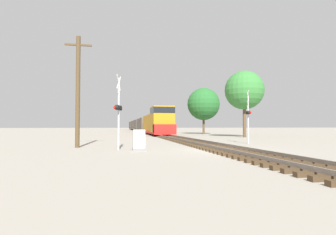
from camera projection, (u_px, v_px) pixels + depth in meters
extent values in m
plane|color=gray|center=(225.00, 151.00, 15.73)|extent=(400.00, 400.00, 0.00)
cube|color=#42301E|center=(334.00, 173.00, 7.78)|extent=(2.60, 0.22, 0.16)
cube|color=#42301E|center=(319.00, 170.00, 8.37)|extent=(2.60, 0.22, 0.16)
cube|color=#42301E|center=(305.00, 167.00, 8.96)|extent=(2.60, 0.22, 0.16)
cube|color=#42301E|center=(294.00, 164.00, 9.55)|extent=(2.60, 0.22, 0.16)
cube|color=#42301E|center=(284.00, 162.00, 10.14)|extent=(2.60, 0.22, 0.16)
cube|color=#42301E|center=(275.00, 160.00, 10.73)|extent=(2.60, 0.22, 0.16)
cube|color=#42301E|center=(266.00, 158.00, 11.32)|extent=(2.60, 0.22, 0.16)
cube|color=#42301E|center=(259.00, 157.00, 11.91)|extent=(2.60, 0.22, 0.16)
cube|color=#42301E|center=(252.00, 155.00, 12.50)|extent=(2.60, 0.22, 0.16)
cube|color=#42301E|center=(246.00, 154.00, 13.08)|extent=(2.60, 0.22, 0.16)
cube|color=#42301E|center=(241.00, 153.00, 13.67)|extent=(2.60, 0.22, 0.16)
cube|color=#42301E|center=(236.00, 152.00, 14.26)|extent=(2.60, 0.22, 0.16)
cube|color=#42301E|center=(231.00, 151.00, 14.85)|extent=(2.60, 0.22, 0.16)
cube|color=#42301E|center=(227.00, 150.00, 15.44)|extent=(2.60, 0.22, 0.16)
cube|color=#42301E|center=(223.00, 149.00, 16.03)|extent=(2.60, 0.22, 0.16)
cube|color=#42301E|center=(219.00, 148.00, 16.62)|extent=(2.60, 0.22, 0.16)
cube|color=#42301E|center=(216.00, 147.00, 17.21)|extent=(2.60, 0.22, 0.16)
cube|color=#42301E|center=(212.00, 147.00, 17.80)|extent=(2.60, 0.22, 0.16)
cube|color=#42301E|center=(209.00, 146.00, 18.39)|extent=(2.60, 0.22, 0.16)
cube|color=#42301E|center=(207.00, 145.00, 18.98)|extent=(2.60, 0.22, 0.16)
cube|color=#42301E|center=(204.00, 145.00, 19.56)|extent=(2.60, 0.22, 0.16)
cube|color=#42301E|center=(201.00, 144.00, 20.15)|extent=(2.60, 0.22, 0.16)
cube|color=#42301E|center=(199.00, 144.00, 20.74)|extent=(2.60, 0.22, 0.16)
cube|color=#42301E|center=(197.00, 143.00, 21.33)|extent=(2.60, 0.22, 0.16)
cube|color=#42301E|center=(195.00, 143.00, 21.92)|extent=(2.60, 0.22, 0.16)
cube|color=#42301E|center=(193.00, 142.00, 22.51)|extent=(2.60, 0.22, 0.16)
cube|color=#42301E|center=(191.00, 142.00, 23.10)|extent=(2.60, 0.22, 0.16)
cube|color=#42301E|center=(189.00, 141.00, 23.69)|extent=(2.60, 0.22, 0.16)
cube|color=#42301E|center=(187.00, 141.00, 24.28)|extent=(2.60, 0.22, 0.16)
cube|color=#42301E|center=(186.00, 141.00, 24.87)|extent=(2.60, 0.22, 0.16)
cube|color=#42301E|center=(184.00, 140.00, 25.46)|extent=(2.60, 0.22, 0.16)
cube|color=#42301E|center=(183.00, 140.00, 26.04)|extent=(2.60, 0.22, 0.16)
cube|color=#42301E|center=(181.00, 140.00, 26.63)|extent=(2.60, 0.22, 0.16)
cube|color=#42301E|center=(180.00, 139.00, 27.22)|extent=(2.60, 0.22, 0.16)
cube|color=#42301E|center=(179.00, 139.00, 27.81)|extent=(2.60, 0.22, 0.16)
cube|color=#42301E|center=(177.00, 139.00, 28.40)|extent=(2.60, 0.22, 0.16)
cube|color=#42301E|center=(176.00, 139.00, 28.99)|extent=(2.60, 0.22, 0.16)
cube|color=#42301E|center=(175.00, 138.00, 29.58)|extent=(2.60, 0.22, 0.16)
cube|color=#42301E|center=(174.00, 138.00, 30.17)|extent=(2.60, 0.22, 0.16)
cube|color=#42301E|center=(173.00, 138.00, 30.76)|extent=(2.60, 0.22, 0.16)
cube|color=#42301E|center=(172.00, 138.00, 31.35)|extent=(2.60, 0.22, 0.16)
cube|color=#42301E|center=(171.00, 137.00, 31.94)|extent=(2.60, 0.22, 0.16)
cube|color=#42301E|center=(170.00, 137.00, 32.52)|extent=(2.60, 0.22, 0.16)
cube|color=#42301E|center=(169.00, 137.00, 33.11)|extent=(2.60, 0.22, 0.16)
cube|color=#42301E|center=(168.00, 137.00, 33.70)|extent=(2.60, 0.22, 0.16)
cube|color=#42301E|center=(167.00, 137.00, 34.29)|extent=(2.60, 0.22, 0.16)
cube|color=#42301E|center=(166.00, 136.00, 34.88)|extent=(2.60, 0.22, 0.16)
cube|color=slate|center=(214.00, 147.00, 15.61)|extent=(0.07, 160.00, 0.15)
cube|color=slate|center=(236.00, 147.00, 15.87)|extent=(0.07, 160.00, 0.15)
cube|color=#B77A14|center=(153.00, 124.00, 47.70)|extent=(2.57, 13.49, 3.13)
cube|color=#B77A14|center=(162.00, 120.00, 38.44)|extent=(3.02, 4.24, 4.01)
cube|color=black|center=(162.00, 111.00, 38.49)|extent=(3.05, 4.28, 0.88)
cube|color=red|center=(164.00, 129.00, 36.32)|extent=(3.02, 1.93, 1.40)
cube|color=red|center=(156.00, 132.00, 44.81)|extent=(3.08, 18.88, 0.24)
cube|color=black|center=(162.00, 133.00, 38.67)|extent=(1.58, 2.20, 1.00)
cube|color=black|center=(151.00, 131.00, 50.96)|extent=(1.58, 2.20, 1.00)
cube|color=brown|center=(145.00, 125.00, 63.41)|extent=(2.87, 15.51, 3.00)
cube|color=black|center=(147.00, 131.00, 58.42)|extent=(1.58, 2.20, 0.90)
cube|color=black|center=(143.00, 130.00, 68.31)|extent=(1.58, 2.20, 0.90)
cube|color=brown|center=(139.00, 125.00, 80.12)|extent=(2.87, 15.51, 3.00)
cube|color=black|center=(141.00, 130.00, 75.12)|extent=(1.58, 2.20, 0.90)
cube|color=black|center=(138.00, 129.00, 85.02)|extent=(1.58, 2.20, 0.90)
cube|color=brown|center=(136.00, 125.00, 96.82)|extent=(2.87, 15.51, 3.00)
cube|color=black|center=(136.00, 129.00, 91.83)|extent=(1.58, 2.20, 0.90)
cube|color=black|center=(135.00, 129.00, 101.73)|extent=(1.58, 2.20, 0.90)
cube|color=brown|center=(133.00, 125.00, 113.53)|extent=(2.87, 15.51, 3.00)
cube|color=black|center=(134.00, 128.00, 108.54)|extent=(1.58, 2.20, 0.90)
cube|color=black|center=(132.00, 128.00, 118.44)|extent=(1.58, 2.20, 0.90)
cylinder|color=#B7B7BC|center=(119.00, 114.00, 16.03)|extent=(0.12, 0.12, 4.43)
cube|color=white|center=(119.00, 83.00, 16.09)|extent=(0.27, 0.90, 0.93)
cube|color=white|center=(119.00, 83.00, 16.09)|extent=(0.27, 0.90, 0.93)
cube|color=black|center=(119.00, 108.00, 16.04)|extent=(0.28, 0.85, 0.06)
cylinder|color=black|center=(120.00, 108.00, 16.39)|extent=(0.25, 0.34, 0.30)
sphere|color=red|center=(119.00, 108.00, 16.40)|extent=(0.26, 0.26, 0.26)
cylinder|color=black|center=(119.00, 108.00, 16.04)|extent=(0.25, 0.34, 0.30)
sphere|color=red|center=(117.00, 108.00, 16.05)|extent=(0.26, 0.26, 0.26)
cylinder|color=black|center=(117.00, 107.00, 15.70)|extent=(0.25, 0.34, 0.30)
sphere|color=red|center=(116.00, 107.00, 15.70)|extent=(0.26, 0.26, 0.26)
cube|color=white|center=(119.00, 92.00, 16.08)|extent=(0.11, 0.32, 0.20)
cylinder|color=#B7B7BC|center=(248.00, 118.00, 21.95)|extent=(0.12, 0.12, 4.26)
cube|color=white|center=(248.00, 97.00, 22.01)|extent=(0.34, 0.88, 0.93)
cube|color=white|center=(248.00, 97.00, 22.01)|extent=(0.34, 0.88, 0.93)
cube|color=black|center=(248.00, 113.00, 21.96)|extent=(0.35, 0.83, 0.06)
cylinder|color=black|center=(249.00, 112.00, 21.62)|extent=(0.27, 0.34, 0.30)
sphere|color=red|center=(250.00, 112.00, 21.60)|extent=(0.26, 0.26, 0.26)
cylinder|color=black|center=(247.00, 113.00, 22.31)|extent=(0.27, 0.34, 0.30)
sphere|color=red|center=(249.00, 113.00, 22.29)|extent=(0.26, 0.26, 0.26)
cube|color=white|center=(248.00, 103.00, 21.99)|extent=(0.14, 0.31, 0.20)
cube|color=slate|center=(139.00, 149.00, 16.04)|extent=(0.78, 0.70, 0.12)
cube|color=#BCBCBF|center=(139.00, 139.00, 16.06)|extent=(0.71, 0.64, 1.14)
cylinder|color=#4C3A23|center=(78.00, 92.00, 18.02)|extent=(0.29, 0.29, 7.70)
cube|color=#4C3A23|center=(78.00, 45.00, 18.13)|extent=(1.80, 0.12, 0.12)
cylinder|color=brown|center=(245.00, 119.00, 34.68)|extent=(0.43, 0.43, 4.70)
sphere|color=#337533|center=(244.00, 90.00, 34.81)|extent=(5.14, 5.14, 5.14)
cylinder|color=brown|center=(204.00, 124.00, 48.25)|extent=(0.41, 0.41, 3.75)
sphere|color=#236028|center=(204.00, 104.00, 48.37)|extent=(5.96, 5.96, 5.96)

